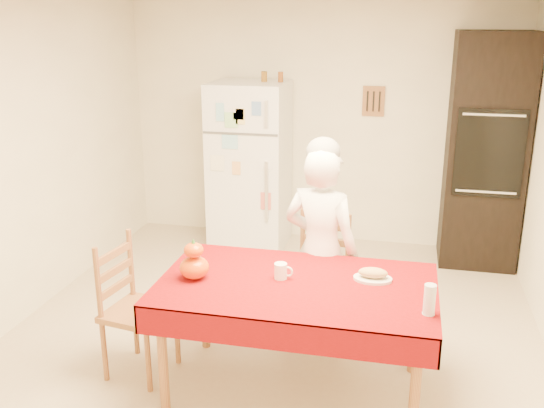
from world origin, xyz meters
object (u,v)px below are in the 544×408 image
(wine_glass, at_px, (430,300))
(bread_plate, at_px, (373,279))
(seated_woman, at_px, (321,251))
(chair_far, at_px, (320,272))
(refrigerator, at_px, (250,166))
(dining_table, at_px, (296,293))
(coffee_mug, at_px, (281,271))
(chair_left, at_px, (131,302))
(oven_cabinet, at_px, (485,152))
(pumpkin_lower, at_px, (194,268))

(wine_glass, xyz_separation_m, bread_plate, (-0.33, 0.38, -0.08))
(seated_woman, bearing_deg, chair_far, -66.00)
(refrigerator, relative_size, dining_table, 1.00)
(refrigerator, bearing_deg, coffee_mug, -71.04)
(chair_left, distance_m, coffee_mug, 1.06)
(wine_glass, bearing_deg, oven_cabinet, 78.77)
(refrigerator, relative_size, bread_plate, 7.08)
(wine_glass, bearing_deg, seated_woman, 131.81)
(chair_left, bearing_deg, wine_glass, -87.63)
(seated_woman, distance_m, wine_glass, 1.08)
(dining_table, relative_size, coffee_mug, 17.00)
(seated_woman, bearing_deg, wine_glass, 146.69)
(wine_glass, height_order, bread_plate, wine_glass)
(refrigerator, xyz_separation_m, dining_table, (0.95, -2.48, -0.16))
(dining_table, xyz_separation_m, chair_far, (0.04, 0.76, -0.18))
(seated_woman, bearing_deg, refrigerator, -47.24)
(refrigerator, relative_size, wine_glass, 9.66)
(chair_left, bearing_deg, dining_table, -80.42)
(chair_left, relative_size, pumpkin_lower, 5.08)
(refrigerator, xyz_separation_m, bread_plate, (1.40, -2.34, -0.08))
(seated_woman, bearing_deg, pumpkin_lower, 56.69)
(seated_woman, xyz_separation_m, pumpkin_lower, (-0.70, -0.63, 0.08))
(pumpkin_lower, bearing_deg, chair_far, 50.91)
(seated_woman, height_order, pumpkin_lower, seated_woman)
(coffee_mug, bearing_deg, oven_cabinet, 59.87)
(refrigerator, xyz_separation_m, oven_cabinet, (2.28, 0.05, 0.25))
(chair_far, height_order, coffee_mug, chair_far)
(chair_far, height_order, bread_plate, chair_far)
(chair_left, height_order, seated_woman, seated_woman)
(bread_plate, bearing_deg, seated_woman, 132.80)
(chair_far, height_order, chair_left, same)
(oven_cabinet, height_order, chair_left, oven_cabinet)
(dining_table, bearing_deg, pumpkin_lower, -174.09)
(dining_table, relative_size, chair_left, 1.79)
(chair_far, relative_size, seated_woman, 0.63)
(dining_table, relative_size, wine_glass, 9.66)
(oven_cabinet, xyz_separation_m, seated_woman, (-1.26, -1.97, -0.35))
(oven_cabinet, distance_m, dining_table, 2.89)
(refrigerator, xyz_separation_m, chair_far, (0.98, -1.72, -0.34))
(coffee_mug, distance_m, pumpkin_lower, 0.54)
(oven_cabinet, relative_size, wine_glass, 12.50)
(oven_cabinet, distance_m, chair_far, 2.27)
(chair_left, relative_size, wine_glass, 5.40)
(seated_woman, relative_size, wine_glass, 8.57)
(dining_table, xyz_separation_m, wine_glass, (0.78, -0.24, 0.16))
(refrigerator, height_order, chair_left, refrigerator)
(coffee_mug, bearing_deg, wine_glass, -17.47)
(refrigerator, relative_size, chair_left, 1.79)
(oven_cabinet, relative_size, pumpkin_lower, 11.76)
(refrigerator, bearing_deg, oven_cabinet, 1.18)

